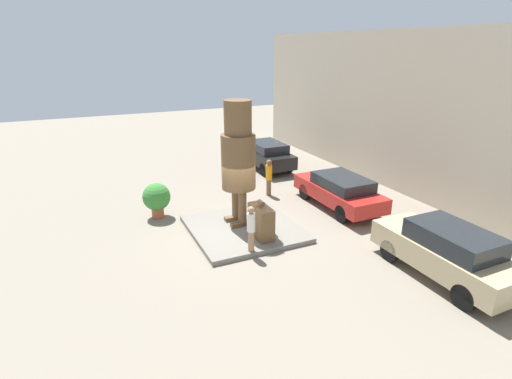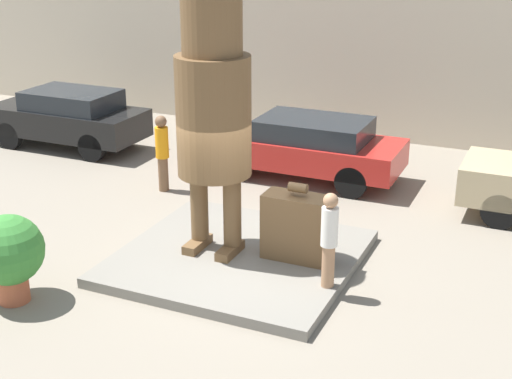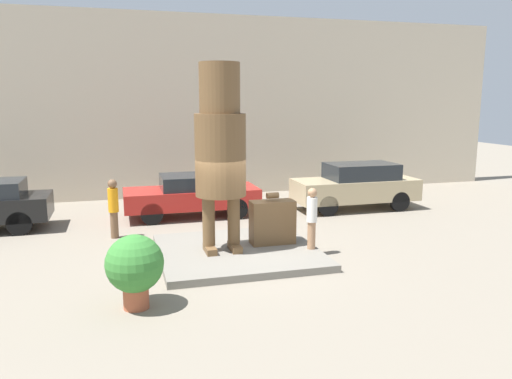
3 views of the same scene
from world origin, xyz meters
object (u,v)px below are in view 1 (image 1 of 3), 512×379
at_px(statue_figure, 238,154).
at_px(tourist, 251,227).
at_px(parked_car_red, 339,190).
at_px(planter_pot, 157,198).
at_px(worker_hivis, 269,176).
at_px(parked_car_black, 266,154).
at_px(parked_car_tan, 446,251).
at_px(giant_suitcase, 261,221).

height_order(statue_figure, tourist, statue_figure).
bearing_deg(statue_figure, parked_car_red, 90.25).
bearing_deg(planter_pot, worker_hivis, 94.34).
bearing_deg(worker_hivis, parked_car_black, 155.36).
bearing_deg(parked_car_red, planter_pot, 73.19).
distance_m(tourist, parked_car_tan, 5.95).
relative_size(giant_suitcase, tourist, 0.87).
relative_size(statue_figure, parked_car_black, 1.11).
height_order(statue_figure, giant_suitcase, statue_figure).
bearing_deg(tourist, worker_hivis, 147.73).
height_order(giant_suitcase, parked_car_black, giant_suitcase).
distance_m(parked_car_black, parked_car_red, 6.57).
distance_m(giant_suitcase, parked_car_tan, 5.95).
bearing_deg(parked_car_black, parked_car_red, -177.76).
relative_size(tourist, parked_car_black, 0.38).
bearing_deg(planter_pot, parked_car_red, 73.19).
xyz_separation_m(statue_figure, planter_pot, (-2.23, -2.67, -2.06)).
xyz_separation_m(giant_suitcase, parked_car_black, (-8.01, 4.14, 0.07)).
height_order(parked_car_black, planter_pot, parked_car_black).
height_order(parked_car_red, parked_car_tan, parked_car_tan).
bearing_deg(giant_suitcase, parked_car_black, 152.67).
xyz_separation_m(statue_figure, giant_suitcase, (1.43, 0.25, -2.14)).
bearing_deg(parked_car_black, giant_suitcase, 152.67).
height_order(statue_figure, parked_car_black, statue_figure).
bearing_deg(parked_car_tan, giant_suitcase, 41.61).
distance_m(statue_figure, tourist, 2.95).
bearing_deg(statue_figure, giant_suitcase, 9.80).
bearing_deg(parked_car_red, giant_suitcase, 108.24).
xyz_separation_m(tourist, parked_car_red, (-2.26, 5.15, -0.25)).
distance_m(tourist, planter_pot, 4.97).
bearing_deg(worker_hivis, tourist, -32.27).
xyz_separation_m(parked_car_tan, planter_pot, (-8.11, -6.87, -0.04)).
relative_size(statue_figure, planter_pot, 3.22).
distance_m(parked_car_tan, planter_pot, 10.62).
bearing_deg(parked_car_tan, parked_car_red, -4.30).
bearing_deg(tourist, statue_figure, 167.37).
xyz_separation_m(parked_car_black, planter_pot, (4.35, -7.05, 0.01)).
height_order(statue_figure, parked_car_tan, statue_figure).
bearing_deg(parked_car_tan, parked_car_black, -0.86).
bearing_deg(giant_suitcase, statue_figure, -170.20).
bearing_deg(tourist, parked_car_tan, 52.29).
bearing_deg(parked_car_tan, statue_figure, 35.54).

